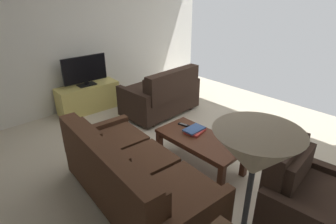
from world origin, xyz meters
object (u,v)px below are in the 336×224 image
floor_lamp (252,171)px  tv_remote (184,125)px  sofa_main (131,176)px  flat_tv (85,70)px  armchair_side (307,201)px  coffee_table (200,142)px  loveseat_near (162,95)px  tv_stand (89,98)px  book_stack (195,130)px

floor_lamp → tv_remote: (1.82, -1.48, -0.99)m
sofa_main → floor_lamp: size_ratio=1.21×
flat_tv → armchair_side: flat_tv is taller
coffee_table → tv_remote: (0.38, -0.09, 0.08)m
loveseat_near → tv_stand: 1.40m
floor_lamp → book_stack: (1.59, -1.45, -0.98)m
floor_lamp → book_stack: bearing=-42.3°
sofa_main → coffee_table: sofa_main is taller
floor_lamp → tv_remote: 2.54m
loveseat_near → flat_tv: size_ratio=1.69×
loveseat_near → armchair_side: loveseat_near is taller
loveseat_near → coffee_table: (-1.53, 0.72, -0.03)m
floor_lamp → loveseat_near: bearing=-35.4°
flat_tv → tv_remote: bearing=-172.6°
floor_lamp → tv_stand: bearing=-16.5°
loveseat_near → book_stack: bearing=154.5°
loveseat_near → floor_lamp: 3.79m
loveseat_near → tv_stand: (1.06, 0.92, -0.12)m
flat_tv → tv_remote: 2.25m
tv_remote → tv_stand: bearing=7.3°
tv_stand → tv_remote: (-2.20, -0.28, 0.17)m
armchair_side → tv_remote: (1.76, -0.17, 0.06)m
armchair_side → tv_remote: size_ratio=5.61×
coffee_table → book_stack: book_stack is taller
tv_stand → tv_remote: 2.23m
coffee_table → sofa_main: bearing=88.1°
floor_lamp → tv_stand: floor_lamp is taller
sofa_main → loveseat_near: bearing=-50.1°
sofa_main → tv_stand: sofa_main is taller
sofa_main → book_stack: bearing=-84.0°
loveseat_near → tv_remote: 1.31m
coffee_table → armchair_side: size_ratio=1.23×
floor_lamp → flat_tv: 4.24m
book_stack → tv_remote: 0.23m
flat_tv → tv_remote: (-2.20, -0.28, -0.36)m
sofa_main → loveseat_near: loveseat_near is taller
sofa_main → tv_remote: 1.21m
sofa_main → flat_tv: bearing=-18.8°
coffee_table → tv_stand: tv_stand is taller
loveseat_near → tv_remote: bearing=151.1°
floor_lamp → tv_remote: bearing=-39.0°
sofa_main → flat_tv: (2.55, -0.87, 0.42)m
loveseat_near → floor_lamp: (-2.97, 2.11, 1.04)m
sofa_main → book_stack: sofa_main is taller
floor_lamp → tv_stand: (4.02, -1.19, -1.16)m
tv_stand → book_stack: (-2.43, -0.26, 0.18)m
armchair_side → tv_stand: bearing=1.7°
tv_stand → coffee_table: bearing=-175.7°
book_stack → tv_remote: bearing=-5.9°
sofa_main → floor_lamp: floor_lamp is taller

